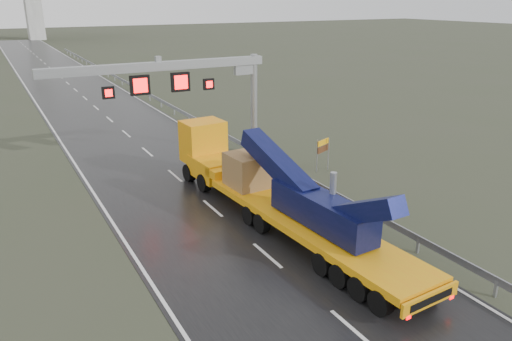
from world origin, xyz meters
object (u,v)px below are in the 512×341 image
striped_barrier (276,157)px  sign_gantry (190,82)px  exit_sign_pair (323,149)px  heavy_haul_truck (261,183)px

striped_barrier → sign_gantry: bearing=149.2°
sign_gantry → exit_sign_pair: sign_gantry is taller
sign_gantry → striped_barrier: sign_gantry is taller
heavy_haul_truck → striped_barrier: bearing=50.3°
sign_gantry → exit_sign_pair: 9.81m
sign_gantry → striped_barrier: 7.63m
sign_gantry → heavy_haul_truck: (-0.05, -9.76, -3.89)m
striped_barrier → heavy_haul_truck: bearing=-123.8°
heavy_haul_truck → sign_gantry: bearing=86.1°
sign_gantry → heavy_haul_truck: size_ratio=0.78×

